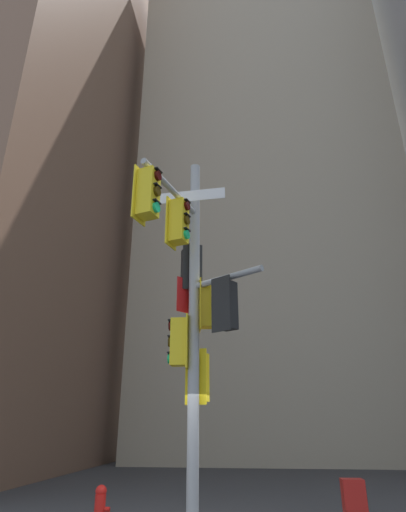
{
  "coord_description": "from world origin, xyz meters",
  "views": [
    {
      "loc": [
        1.19,
        -8.88,
        1.91
      ],
      "look_at": [
        0.14,
        0.54,
        5.77
      ],
      "focal_mm": 29.22,
      "sensor_mm": 36.0,
      "label": 1
    }
  ],
  "objects": [
    {
      "name": "building_mid_block",
      "position": [
        2.73,
        21.76,
        17.71
      ],
      "size": [
        16.72,
        16.72,
        35.42
      ],
      "primitive_type": "cube",
      "color": "tan",
      "rests_on": "ground"
    },
    {
      "name": "building_tower_left",
      "position": [
        -14.21,
        9.43,
        26.67
      ],
      "size": [
        15.12,
        15.12,
        53.35
      ],
      "primitive_type": "cube",
      "color": "brown",
      "rests_on": "ground"
    },
    {
      "name": "newspaper_box",
      "position": [
        3.18,
        1.12,
        0.44
      ],
      "size": [
        0.45,
        0.36,
        0.88
      ],
      "color": "red",
      "rests_on": "ground"
    },
    {
      "name": "fire_hydrant",
      "position": [
        -1.99,
        0.63,
        0.4
      ],
      "size": [
        0.33,
        0.23,
        0.77
      ],
      "color": "red",
      "rests_on": "ground"
    },
    {
      "name": "signal_pole_assembly",
      "position": [
        -0.02,
        -0.29,
        4.45
      ],
      "size": [
        2.44,
        2.87,
        8.01
      ],
      "color": "#9EA0A3",
      "rests_on": "ground"
    }
  ]
}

